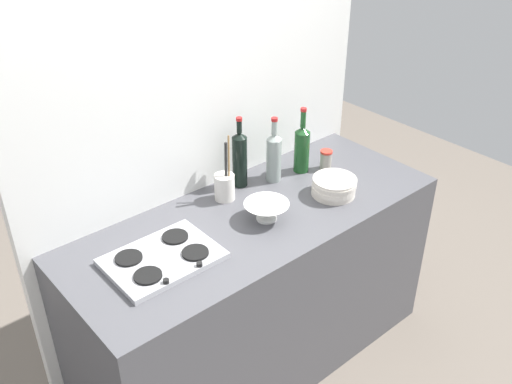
# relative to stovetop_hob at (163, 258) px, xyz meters

# --- Properties ---
(ground_plane) EXTENTS (6.00, 6.00, 0.00)m
(ground_plane) POSITION_rel_stovetop_hob_xyz_m (0.51, 0.01, -0.91)
(ground_plane) COLOR #6B6056
(ground_plane) RESTS_ON ground
(counter_block) EXTENTS (1.80, 0.70, 0.90)m
(counter_block) POSITION_rel_stovetop_hob_xyz_m (0.51, 0.01, -0.46)
(counter_block) COLOR #4C4C51
(counter_block) RESTS_ON ground
(backsplash_panel) EXTENTS (1.90, 0.06, 2.15)m
(backsplash_panel) POSITION_rel_stovetop_hob_xyz_m (0.51, 0.39, 0.16)
(backsplash_panel) COLOR white
(backsplash_panel) RESTS_ON ground
(stovetop_hob) EXTENTS (0.44, 0.32, 0.04)m
(stovetop_hob) POSITION_rel_stovetop_hob_xyz_m (0.00, 0.00, 0.00)
(stovetop_hob) COLOR #B2B2B7
(stovetop_hob) RESTS_ON counter_block
(plate_stack) EXTENTS (0.21, 0.22, 0.09)m
(plate_stack) POSITION_rel_stovetop_hob_xyz_m (0.90, -0.10, 0.03)
(plate_stack) COLOR silver
(plate_stack) RESTS_ON counter_block
(wine_bottle_leftmost) EXTENTS (0.07, 0.07, 0.34)m
(wine_bottle_leftmost) POSITION_rel_stovetop_hob_xyz_m (0.78, 0.19, 0.12)
(wine_bottle_leftmost) COLOR gray
(wine_bottle_leftmost) RESTS_ON counter_block
(wine_bottle_mid_left) EXTENTS (0.07, 0.07, 0.36)m
(wine_bottle_mid_left) POSITION_rel_stovetop_hob_xyz_m (0.62, 0.27, 0.13)
(wine_bottle_mid_left) COLOR black
(wine_bottle_mid_left) RESTS_ON counter_block
(wine_bottle_mid_right) EXTENTS (0.08, 0.08, 0.34)m
(wine_bottle_mid_right) POSITION_rel_stovetop_hob_xyz_m (0.95, 0.17, 0.12)
(wine_bottle_mid_right) COLOR #19471E
(wine_bottle_mid_right) RESTS_ON counter_block
(mixing_bowl) EXTENTS (0.20, 0.20, 0.08)m
(mixing_bowl) POSITION_rel_stovetop_hob_xyz_m (0.52, -0.05, 0.03)
(mixing_bowl) COLOR white
(mixing_bowl) RESTS_ON counter_block
(utensil_crock) EXTENTS (0.10, 0.10, 0.31)m
(utensil_crock) POSITION_rel_stovetop_hob_xyz_m (0.48, 0.21, 0.06)
(utensil_crock) COLOR silver
(utensil_crock) RESTS_ON counter_block
(condiment_jar_front) EXTENTS (0.06, 0.06, 0.10)m
(condiment_jar_front) POSITION_rel_stovetop_hob_xyz_m (1.06, 0.11, 0.04)
(condiment_jar_front) COLOR #9E998C
(condiment_jar_front) RESTS_ON counter_block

